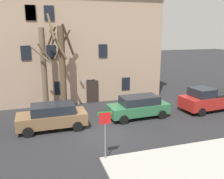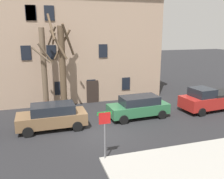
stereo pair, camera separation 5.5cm
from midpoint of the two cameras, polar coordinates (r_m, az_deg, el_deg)
The scene contains 9 objects.
ground_plane at distance 16.13m, azimuth -2.35°, elevation -10.32°, with size 120.00×120.00×0.00m, color #262628.
building_main at distance 26.06m, azimuth -8.88°, elevation 11.58°, with size 16.08×9.42×11.16m.
tree_bare_near at distance 20.04m, azimuth -15.82°, elevation 4.95°, with size 2.01×2.02×6.99m.
tree_bare_mid at distance 19.97m, azimuth -11.84°, elevation 5.69°, with size 2.06×1.95×7.91m.
car_brown_wagon at distance 16.96m, azimuth -14.11°, elevation -6.17°, with size 4.65×2.13×1.76m.
car_green_wagon at distance 18.69m, azimuth 6.25°, elevation -4.01°, with size 4.76×2.22×1.71m.
pickup_truck_red at distance 21.89m, azimuth 22.07°, elevation -2.12°, with size 5.24×2.61×1.99m.
street_sign_pole at distance 12.24m, azimuth -1.79°, elevation -8.84°, with size 0.76×0.07×2.68m.
bicycle_leaning at distance 20.51m, azimuth -14.97°, elevation -4.33°, with size 1.73×0.36×1.03m.
Camera 1 is at (-3.80, -14.22, 6.60)m, focal length 38.42 mm.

